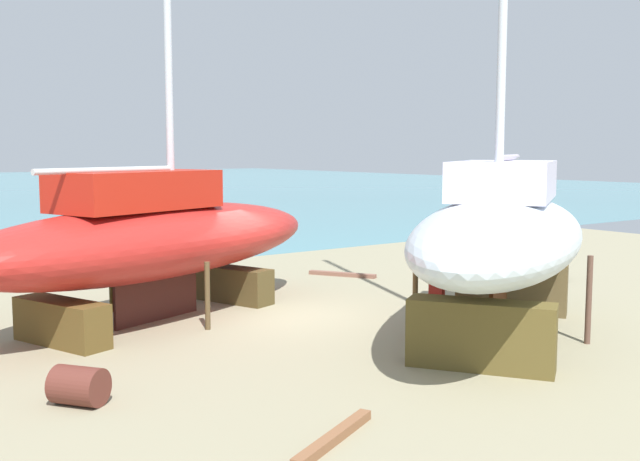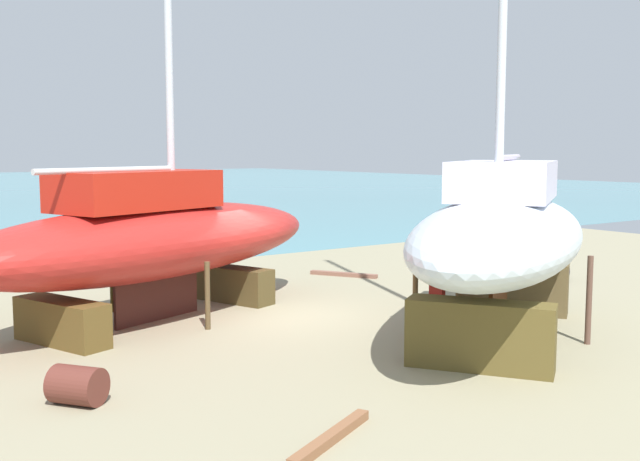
{
  "view_description": "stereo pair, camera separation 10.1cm",
  "coord_description": "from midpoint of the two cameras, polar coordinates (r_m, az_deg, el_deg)",
  "views": [
    {
      "loc": [
        -9.45,
        -14.79,
        3.96
      ],
      "look_at": [
        0.08,
        -1.56,
        2.2
      ],
      "focal_mm": 41.65,
      "sensor_mm": 36.0,
      "label": 1
    },
    {
      "loc": [
        -9.36,
        -14.85,
        3.96
      ],
      "look_at": [
        0.08,
        -1.56,
        2.2
      ],
      "focal_mm": 41.65,
      "sensor_mm": 36.0,
      "label": 2
    }
  ],
  "objects": [
    {
      "name": "barrel_rust_near",
      "position": [
        23.76,
        17.48,
        -2.97
      ],
      "size": [
        1.05,
        0.88,
        0.6
      ],
      "primitive_type": "cylinder",
      "rotation": [
        1.57,
        0.0,
        1.2
      ],
      "color": "#201F2D",
      "rests_on": "ground"
    },
    {
      "name": "timber_long_fore",
      "position": [
        10.49,
        1.13,
        -15.62
      ],
      "size": [
        1.94,
        1.06,
        0.13
      ],
      "primitive_type": "cube",
      "rotation": [
        0.0,
        0.0,
        0.45
      ],
      "color": "brown",
      "rests_on": "ground"
    },
    {
      "name": "worker",
      "position": [
        17.84,
        9.16,
        -3.84
      ],
      "size": [
        0.39,
        0.5,
        1.7
      ],
      "rotation": [
        0.0,
        0.0,
        3.54
      ],
      "color": "maroon",
      "rests_on": "ground"
    },
    {
      "name": "sailboat_far_slipway",
      "position": [
        16.14,
        13.87,
        -0.25
      ],
      "size": [
        10.33,
        8.43,
        16.43
      ],
      "rotation": [
        0.0,
        0.0,
        3.73
      ],
      "color": "brown",
      "rests_on": "ground"
    },
    {
      "name": "sailboat_mid_port",
      "position": [
        17.56,
        -12.43,
        -0.48
      ],
      "size": [
        10.86,
        6.28,
        18.04
      ],
      "rotation": [
        0.0,
        0.0,
        0.34
      ],
      "color": "#483B1E",
      "rests_on": "ground"
    },
    {
      "name": "barrel_rust_far",
      "position": [
        12.41,
        -17.93,
        -11.25
      ],
      "size": [
        0.96,
        1.0,
        0.61
      ],
      "primitive_type": "cylinder",
      "rotation": [
        1.57,
        0.0,
        0.63
      ],
      "color": "#5A2921",
      "rests_on": "ground"
    },
    {
      "name": "ground_plane",
      "position": [
        15.85,
        2.33,
        -8.3
      ],
      "size": [
        46.73,
        46.73,
        0.0
      ],
      "primitive_type": "plane",
      "color": "gray"
    },
    {
      "name": "timber_plank_near",
      "position": [
        23.49,
        1.94,
        -3.38
      ],
      "size": [
        1.33,
        2.01,
        0.12
      ],
      "primitive_type": "cube",
      "rotation": [
        0.0,
        0.0,
        2.12
      ],
      "color": "brown",
      "rests_on": "ground"
    },
    {
      "name": "barrel_rust_mid",
      "position": [
        27.22,
        15.61,
        -1.57
      ],
      "size": [
        0.67,
        0.67,
        0.79
      ],
      "primitive_type": "cylinder",
      "rotation": [
        0.0,
        0.0,
        3.14
      ],
      "color": "#2A5566",
      "rests_on": "ground"
    },
    {
      "name": "timber_short_skew",
      "position": [
        24.79,
        12.73,
        -3.02
      ],
      "size": [
        2.75,
        0.24,
        0.12
      ],
      "primitive_type": "cube",
      "rotation": [
        0.0,
        0.0,
        3.1
      ],
      "color": "brown",
      "rests_on": "ground"
    }
  ]
}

